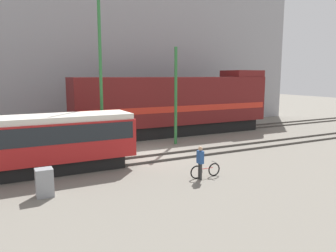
{
  "coord_description": "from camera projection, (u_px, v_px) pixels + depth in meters",
  "views": [
    {
      "loc": [
        -8.49,
        -18.87,
        5.03
      ],
      "look_at": [
        1.03,
        -0.31,
        1.8
      ],
      "focal_mm": 35.0,
      "sensor_mm": 36.0,
      "label": 1
    }
  ],
  "objects": [
    {
      "name": "utility_pole_right",
      "position": [
        176.0,
        96.0,
        23.78
      ],
      "size": [
        0.22,
        0.22,
        7.05
      ],
      "color": "#2D7238",
      "rests_on": "ground"
    },
    {
      "name": "track_far",
      "position": [
        123.0,
        139.0,
        25.99
      ],
      "size": [
        60.0,
        1.51,
        0.14
      ],
      "color": "#47423D",
      "rests_on": "ground"
    },
    {
      "name": "bicycle",
      "position": [
        205.0,
        171.0,
        16.26
      ],
      "size": [
        1.71,
        0.44,
        0.74
      ],
      "color": "black",
      "rests_on": "ground"
    },
    {
      "name": "freight_locomotive",
      "position": [
        176.0,
        105.0,
        27.76
      ],
      "size": [
        17.24,
        3.04,
        5.49
      ],
      "color": "black",
      "rests_on": "ground"
    },
    {
      "name": "person",
      "position": [
        200.0,
        160.0,
        15.85
      ],
      "size": [
        0.23,
        0.36,
        1.64
      ],
      "color": "#333333",
      "rests_on": "ground"
    },
    {
      "name": "utility_pole_center",
      "position": [
        101.0,
        78.0,
        21.1
      ],
      "size": [
        0.2,
        0.2,
        9.7
      ],
      "color": "#2D7238",
      "rests_on": "ground"
    },
    {
      "name": "track_near",
      "position": [
        161.0,
        157.0,
        20.03
      ],
      "size": [
        60.0,
        1.51,
        0.14
      ],
      "color": "#47423D",
      "rests_on": "ground"
    },
    {
      "name": "signal_box",
      "position": [
        44.0,
        183.0,
        13.66
      ],
      "size": [
        0.7,
        0.6,
        1.2
      ],
      "color": "gray",
      "rests_on": "ground"
    },
    {
      "name": "streetcar",
      "position": [
        39.0,
        141.0,
        16.68
      ],
      "size": [
        9.59,
        2.54,
        3.0
      ],
      "color": "black",
      "rests_on": "ground"
    },
    {
      "name": "ground_plane",
      "position": [
        152.0,
        154.0,
        21.19
      ],
      "size": [
        120.0,
        120.0,
        0.0
      ],
      "primitive_type": "plane",
      "color": "slate"
    },
    {
      "name": "building_backdrop",
      "position": [
        93.0,
        53.0,
        32.44
      ],
      "size": [
        44.94,
        6.0,
        14.44
      ],
      "color": "#99999E",
      "rests_on": "ground"
    }
  ]
}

